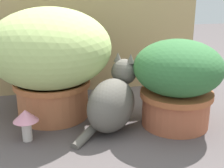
% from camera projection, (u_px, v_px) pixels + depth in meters
% --- Properties ---
extents(ground_plane, '(6.00, 6.00, 0.00)m').
position_uv_depth(ground_plane, '(102.00, 128.00, 1.31)').
color(ground_plane, '#524A4A').
extents(cardboard_backdrop, '(1.28, 0.03, 0.90)m').
position_uv_depth(cardboard_backdrop, '(84.00, 10.00, 1.64)').
color(cardboard_backdrop, tan).
rests_on(cardboard_backdrop, ground).
extents(grass_planter, '(0.54, 0.54, 0.49)m').
position_uv_depth(grass_planter, '(50.00, 56.00, 1.35)').
color(grass_planter, '#BF6C43').
rests_on(grass_planter, ground).
extents(leafy_planter, '(0.37, 0.37, 0.37)m').
position_uv_depth(leafy_planter, '(177.00, 80.00, 1.28)').
color(leafy_planter, '#B15C3D').
rests_on(leafy_planter, ground).
extents(cat, '(0.33, 0.31, 0.32)m').
position_uv_depth(cat, '(113.00, 101.00, 1.27)').
color(cat, '#605B53').
rests_on(cat, ground).
extents(mushroom_ornament_pink, '(0.10, 0.10, 0.13)m').
position_uv_depth(mushroom_ornament_pink, '(26.00, 119.00, 1.18)').
color(mushroom_ornament_pink, silver).
rests_on(mushroom_ornament_pink, ground).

